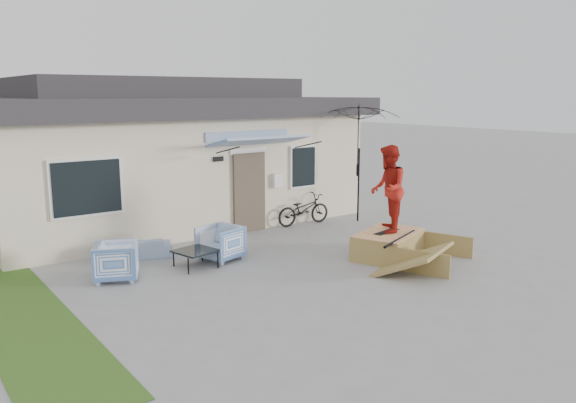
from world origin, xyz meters
TOP-DOWN VIEW (x-y plane):
  - ground at (0.00, 0.00)m, footprint 90.00×90.00m
  - grass_strip at (-5.20, 2.00)m, footprint 1.40×8.00m
  - house at (0.00, 7.99)m, footprint 10.80×8.49m
  - loveseat at (-2.37, 3.88)m, footprint 1.58×0.91m
  - armchair_left at (-3.27, 2.65)m, footprint 1.03×1.06m
  - armchair_right at (-0.94, 2.63)m, footprint 0.96×1.00m
  - coffee_table at (-1.64, 2.46)m, footprint 0.91×0.91m
  - bicycle at (2.64, 4.24)m, footprint 1.69×0.70m
  - patio_umbrella at (4.20, 3.69)m, footprint 2.34×2.17m
  - skate_ramp at (2.22, 0.60)m, footprint 2.34×2.66m
  - skateboard at (2.21, 0.65)m, footprint 0.81×0.35m
  - skater at (2.21, 0.65)m, footprint 1.19×1.19m

SIDE VIEW (x-z plane):
  - ground at x=0.00m, z-range 0.00..0.00m
  - grass_strip at x=-5.20m, z-range 0.00..0.01m
  - coffee_table at x=-1.64m, z-range 0.00..0.38m
  - skate_ramp at x=2.22m, z-range 0.00..0.55m
  - loveseat at x=-2.37m, z-range 0.00..0.59m
  - armchair_left at x=-3.27m, z-range 0.00..0.84m
  - armchair_right at x=-0.94m, z-range 0.00..0.84m
  - bicycle at x=2.64m, z-range 0.00..1.05m
  - skateboard at x=2.21m, z-range 0.55..0.60m
  - skater at x=2.21m, z-range 0.60..2.55m
  - patio_umbrella at x=4.20m, z-range 0.65..2.85m
  - house at x=0.00m, z-range -0.11..3.99m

